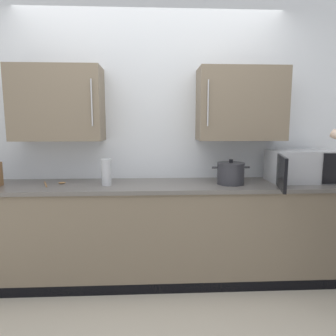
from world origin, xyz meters
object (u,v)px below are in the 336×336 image
microwave_oven (297,166)px  thermos_flask (106,172)px  wooden_spoon (54,183)px  stock_pot (231,173)px

microwave_oven → thermos_flask: bearing=-177.4°
microwave_oven → thermos_flask: microwave_oven is taller
wooden_spoon → microwave_oven: bearing=0.5°
stock_pot → thermos_flask: thermos_flask is taller
microwave_oven → thermos_flask: size_ratio=3.15×
thermos_flask → wooden_spoon: bearing=172.8°
microwave_oven → wooden_spoon: size_ratio=3.47×
wooden_spoon → stock_pot: stock_pot is taller
wooden_spoon → thermos_flask: thermos_flask is taller
wooden_spoon → stock_pot: size_ratio=0.62×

